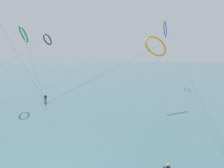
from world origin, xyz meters
TOP-DOWN VIEW (x-y plane):
  - sea_water at (0.00, 104.91)m, footprint 400.00×200.00m
  - surfer_magenta at (-14.23, 31.32)m, footprint 1.40×0.65m
  - kite_emerald at (-17.92, 31.42)m, footprint 5.32×3.33m
  - kite_cobalt at (11.27, 58.97)m, footprint 2.05×54.95m
  - kite_amber at (6.43, 34.14)m, footprint 23.37×5.29m
  - kite_navy at (-24.96, 57.38)m, footprint 2.47×50.42m

SIDE VIEW (x-z plane):
  - sea_water at x=0.00m, z-range 0.00..0.08m
  - surfer_magenta at x=-14.23m, z-range -0.03..1.67m
  - kite_amber at x=6.43m, z-range 4.44..17.33m
  - kite_emerald at x=-17.92m, z-range 5.76..20.35m
  - kite_navy at x=-24.96m, z-range 5.93..21.49m
  - kite_cobalt at x=11.27m, z-range 7.04..26.03m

